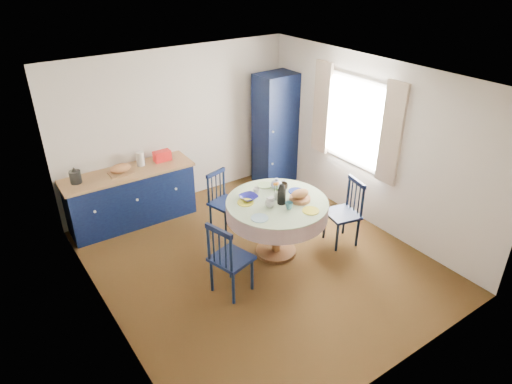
% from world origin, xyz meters
% --- Properties ---
extents(floor, '(4.50, 4.50, 0.00)m').
position_xyz_m(floor, '(0.00, 0.00, 0.00)').
color(floor, black).
rests_on(floor, ground).
extents(ceiling, '(4.50, 4.50, 0.00)m').
position_xyz_m(ceiling, '(0.00, 0.00, 2.50)').
color(ceiling, white).
rests_on(ceiling, wall_back).
extents(wall_back, '(4.00, 0.02, 2.50)m').
position_xyz_m(wall_back, '(0.00, 2.25, 1.25)').
color(wall_back, silver).
rests_on(wall_back, floor).
extents(wall_left, '(0.02, 4.50, 2.50)m').
position_xyz_m(wall_left, '(-2.00, 0.00, 1.25)').
color(wall_left, silver).
rests_on(wall_left, floor).
extents(wall_right, '(0.02, 4.50, 2.50)m').
position_xyz_m(wall_right, '(2.00, 0.00, 1.25)').
color(wall_right, silver).
rests_on(wall_right, floor).
extents(window, '(0.10, 1.74, 1.45)m').
position_xyz_m(window, '(1.95, 0.30, 1.52)').
color(window, white).
rests_on(window, wall_right).
extents(kitchen_counter, '(1.95, 0.66, 1.11)m').
position_xyz_m(kitchen_counter, '(-1.00, 1.96, 0.45)').
color(kitchen_counter, black).
rests_on(kitchen_counter, floor).
extents(pantry_cabinet, '(0.71, 0.52, 1.96)m').
position_xyz_m(pantry_cabinet, '(1.66, 1.85, 0.98)').
color(pantry_cabinet, black).
rests_on(pantry_cabinet, floor).
extents(dining_table, '(1.36, 1.36, 1.11)m').
position_xyz_m(dining_table, '(0.32, 0.02, 0.70)').
color(dining_table, brown).
rests_on(dining_table, floor).
extents(chair_left, '(0.53, 0.54, 1.00)m').
position_xyz_m(chair_left, '(-0.65, -0.30, 0.51)').
color(chair_left, black).
rests_on(chair_left, floor).
extents(chair_far, '(0.49, 0.48, 0.91)m').
position_xyz_m(chair_far, '(0.06, 1.01, 0.46)').
color(chair_far, black).
rests_on(chair_far, floor).
extents(chair_right, '(0.50, 0.52, 0.98)m').
position_xyz_m(chair_right, '(1.28, -0.30, 0.49)').
color(chair_right, black).
rests_on(chair_right, floor).
extents(mug_a, '(0.12, 0.12, 0.09)m').
position_xyz_m(mug_a, '(0.15, -0.04, 0.87)').
color(mug_a, silver).
rests_on(mug_a, dining_table).
extents(mug_b, '(0.10, 0.10, 0.09)m').
position_xyz_m(mug_b, '(0.32, -0.22, 0.87)').
color(mug_b, '#356977').
rests_on(mug_b, dining_table).
extents(mug_c, '(0.13, 0.13, 0.10)m').
position_xyz_m(mug_c, '(0.58, 0.24, 0.88)').
color(mug_c, black).
rests_on(mug_c, dining_table).
extents(mug_d, '(0.10, 0.10, 0.09)m').
position_xyz_m(mug_d, '(0.20, 0.35, 0.87)').
color(mug_d, silver).
rests_on(mug_d, dining_table).
extents(cobalt_bowl, '(0.24, 0.24, 0.06)m').
position_xyz_m(cobalt_bowl, '(0.04, 0.29, 0.85)').
color(cobalt_bowl, navy).
rests_on(cobalt_bowl, dining_table).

